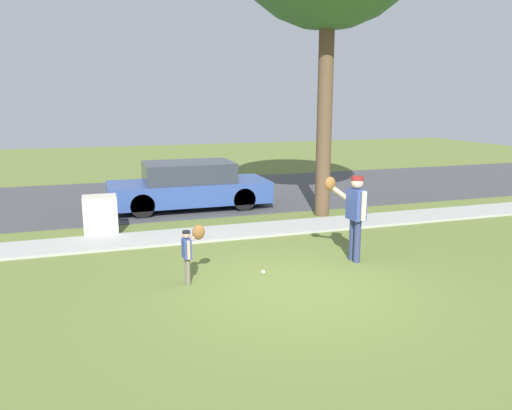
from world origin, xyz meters
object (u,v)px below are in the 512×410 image
person_adult (354,209)px  baseball (263,272)px  parked_wagon_blue (189,186)px  utility_cabinet (100,215)px  person_child (191,246)px

person_adult → baseball: (-1.88, -0.17, -1.00)m
person_adult → parked_wagon_blue: 6.07m
person_adult → utility_cabinet: 5.85m
person_child → parked_wagon_blue: 5.96m
baseball → parked_wagon_blue: parked_wagon_blue is taller
person_child → parked_wagon_blue: bearing=75.8°
baseball → utility_cabinet: size_ratio=0.08×
person_child → person_adult: bearing=-0.4°
person_adult → utility_cabinet: (-4.59, 3.59, -0.59)m
person_adult → utility_cabinet: size_ratio=1.84×
person_child → utility_cabinet: 4.04m
person_child → baseball: bearing=-2.9°
person_adult → baseball: size_ratio=22.42×
parked_wagon_blue → utility_cabinet: bearing=-139.8°
person_child → baseball: (1.30, 0.02, -0.61)m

